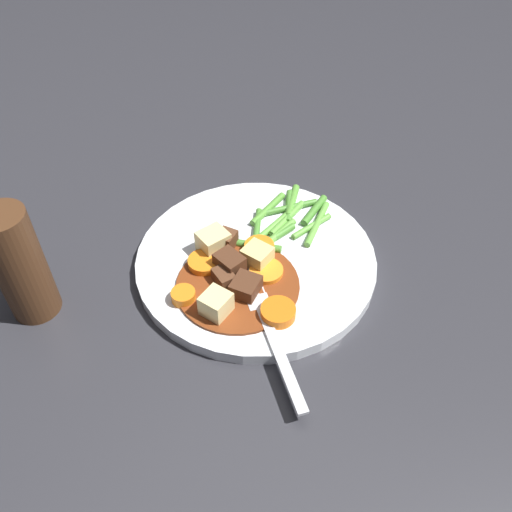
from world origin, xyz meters
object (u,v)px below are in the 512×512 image
carrot_slice_2 (204,263)px  pepper_mill (19,265)px  dinner_plate (256,260)px  potato_chunk_2 (257,257)px  meat_chunk_2 (227,241)px  potato_chunk_0 (216,305)px  carrot_slice_0 (183,296)px  potato_chunk_1 (213,242)px  meat_chunk_3 (222,277)px  carrot_slice_1 (266,272)px  meat_chunk_1 (230,264)px  carrot_slice_4 (278,312)px  meat_chunk_0 (246,287)px  carrot_slice_3 (262,251)px  fork (268,326)px

carrot_slice_2 → pepper_mill: 0.18m
dinner_plate → potato_chunk_2: potato_chunk_2 is taller
meat_chunk_2 → pepper_mill: pepper_mill is taller
potato_chunk_0 → carrot_slice_0: bearing=-78.0°
potato_chunk_1 → pepper_mill: (0.16, -0.09, 0.03)m
potato_chunk_2 → meat_chunk_3: potato_chunk_2 is taller
carrot_slice_1 → meat_chunk_1: 0.04m
carrot_slice_4 → meat_chunk_3: size_ratio=1.44×
meat_chunk_1 → meat_chunk_3: (0.02, 0.00, -0.00)m
carrot_slice_4 → potato_chunk_2: size_ratio=1.27×
meat_chunk_0 → meat_chunk_1: 0.03m
carrot_slice_3 → potato_chunk_1: bearing=-57.3°
meat_chunk_1 → carrot_slice_4: bearing=78.5°
carrot_slice_2 → meat_chunk_2: size_ratio=1.62×
meat_chunk_3 → fork: size_ratio=0.15×
carrot_slice_1 → pepper_mill: (0.17, -0.16, 0.04)m
carrot_slice_3 → potato_chunk_0: bearing=9.9°
carrot_slice_2 → carrot_slice_3: 0.06m
carrot_slice_3 → pepper_mill: (0.19, -0.14, 0.04)m
dinner_plate → carrot_slice_1: carrot_slice_1 is taller
meat_chunk_0 → meat_chunk_3: size_ratio=1.18×
carrot_slice_4 → meat_chunk_1: bearing=-101.5°
potato_chunk_2 → meat_chunk_0: 0.04m
carrot_slice_1 → meat_chunk_2: size_ratio=1.66×
carrot_slice_1 → fork: 0.07m
dinner_plate → fork: (0.07, 0.07, 0.01)m
meat_chunk_1 → meat_chunk_3: 0.02m
meat_chunk_0 → meat_chunk_2: bearing=-122.7°
carrot_slice_2 → potato_chunk_0: bearing=53.5°
carrot_slice_1 → carrot_slice_3: (-0.02, -0.02, 0.00)m
carrot_slice_2 → potato_chunk_2: potato_chunk_2 is taller
carrot_slice_4 → potato_chunk_2: potato_chunk_2 is taller
dinner_plate → pepper_mill: size_ratio=2.10×
meat_chunk_3 → carrot_slice_4: bearing=91.2°
carrot_slice_2 → carrot_slice_3: carrot_slice_3 is taller
carrot_slice_1 → carrot_slice_4: (0.04, 0.04, 0.00)m
carrot_slice_1 → potato_chunk_1: (0.01, -0.06, 0.01)m
carrot_slice_1 → meat_chunk_1: bearing=-57.3°
potato_chunk_0 → meat_chunk_1: bearing=-152.2°
carrot_slice_3 → potato_chunk_2: 0.02m
potato_chunk_0 → meat_chunk_1: potato_chunk_0 is taller
potato_chunk_1 → meat_chunk_2: bearing=148.9°
potato_chunk_1 → carrot_slice_4: bearing=75.9°
meat_chunk_1 → pepper_mill: (0.15, -0.13, 0.04)m
carrot_slice_2 → meat_chunk_3: size_ratio=1.44×
dinner_plate → carrot_slice_0: (0.09, -0.02, 0.01)m
dinner_plate → carrot_slice_3: bearing=144.1°
carrot_slice_4 → potato_chunk_0: bearing=-54.3°
carrot_slice_2 → potato_chunk_2: bearing=132.6°
carrot_slice_0 → carrot_slice_4: size_ratio=0.71×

